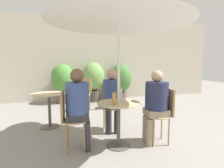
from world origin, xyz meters
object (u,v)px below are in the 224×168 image
Objects in this scene: seated_person_2 at (79,102)px; umbrella at (119,14)px; seated_person_0 at (156,101)px; bistro_chair_0 at (164,110)px; potted_plant_2 at (120,80)px; bistro_chair_1 at (111,102)px; seated_person_1 at (112,94)px; bistro_chair_3 at (114,90)px; beer_glass_1 at (120,95)px; bistro_chair_2 at (69,115)px; potted_plant_1 at (93,79)px; bistro_chair_4 at (85,91)px; beer_glass_0 at (114,99)px; potted_plant_0 at (63,81)px; cafe_table_far at (49,102)px; cafe_table_near at (119,114)px.

umbrella is (0.62, -0.06, 1.33)m from seated_person_2.
seated_person_0 is 1.48m from umbrella.
potted_plant_2 reaches higher than bistro_chair_0.
seated_person_1 is (-0.01, -0.15, 0.19)m from bistro_chair_1.
bistro_chair_3 reaches higher than beer_glass_1.
potted_plant_1 is at bearing -9.91° from bistro_chair_2.
bistro_chair_0 is 1.00× the size of bistro_chair_1.
bistro_chair_1 is 1.68m from bistro_chair_4.
bistro_chair_2 is at bearing -141.02° from seated_person_1.
beer_glass_1 is at bearing 78.87° from bistro_chair_3.
bistro_chair_0 is 4.98× the size of beer_glass_0.
bistro_chair_1 is 0.74× the size of seated_person_1.
bistro_chair_0 is at bearing -17.09° from beer_glass_1.
bistro_chair_3 is 0.69× the size of potted_plant_0.
potted_plant_0 is (0.26, 2.34, 0.22)m from cafe_table_far.
seated_person_1 is 0.98× the size of seated_person_2.
beer_glass_1 is (0.02, -0.48, 0.08)m from seated_person_1.
cafe_table_near is at bearing 48.98° from beer_glass_0.
umbrella is at bearing 77.93° from bistro_chair_3.
cafe_table_far is 2.25m from umbrella.
cafe_table_near and cafe_table_far have the same top height.
seated_person_0 is 3.61m from potted_plant_1.
seated_person_1 is 6.25× the size of beer_glass_1.
seated_person_2 is at bearing -172.68° from beer_glass_1.
cafe_table_far is 0.55× the size of potted_plant_2.
seated_person_1 is 3.07m from potted_plant_2.
seated_person_0 reaches higher than bistro_chair_1.
seated_person_0 is at bearing -51.14° from bistro_chair_1.
bistro_chair_3 is 2.57m from seated_person_2.
bistro_chair_1 is (0.07, 0.77, 0.02)m from cafe_table_near.
potted_plant_1 reaches higher than potted_plant_0.
umbrella reaches higher than seated_person_1.
bistro_chair_2 is at bearing 90.00° from seated_person_2.
bistro_chair_0 is at bearing -90.00° from bistro_chair_2.
seated_person_2 is at bearing 160.89° from beer_glass_0.
bistro_chair_0 and bistro_chair_2 have the same top height.
umbrella is at bearing -46.29° from cafe_table_far.
bistro_chair_0 is at bearing -5.12° from cafe_table_near.
seated_person_2 reaches higher than bistro_chair_0.
potted_plant_0 is (-0.96, 3.38, -0.06)m from beer_glass_1.
potted_plant_2 is at bearing -2.06° from potted_plant_1.
umbrella is (-0.07, -0.14, 1.25)m from beer_glass_1.
cafe_table_near is 0.33m from beer_glass_1.
seated_person_2 is (0.15, -0.01, 0.19)m from bistro_chair_2.
bistro_chair_4 is 0.75× the size of seated_person_0.
cafe_table_near is 0.77m from bistro_chair_1.
bistro_chair_0 is 1.41m from seated_person_2.
seated_person_1 is 2.91m from potted_plant_1.
bistro_chair_3 is at bearing -116.22° from potted_plant_2.
bistro_chair_2 reaches higher than cafe_table_far.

